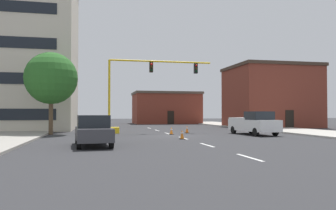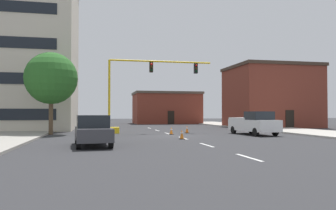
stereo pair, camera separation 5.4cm
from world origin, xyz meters
name	(u,v)px [view 2 (the right image)]	position (x,y,z in m)	size (l,w,h in m)	color
ground_plane	(174,135)	(0.00, 0.00, 0.00)	(160.00, 160.00, 0.00)	#2D2D30
sidewalk_left	(23,131)	(-13.35, 8.00, 0.07)	(6.00, 56.00, 0.14)	#9E998E
sidewalk_right	(272,129)	(13.35, 8.00, 0.07)	(6.00, 56.00, 0.14)	#B2ADA3
lane_stripe_seg_0	(249,157)	(0.00, -14.00, 0.00)	(0.16, 2.40, 0.01)	silver
lane_stripe_seg_1	(207,145)	(0.00, -8.50, 0.00)	(0.16, 2.40, 0.01)	silver
lane_stripe_seg_2	(183,138)	(0.00, -3.00, 0.00)	(0.16, 2.40, 0.01)	silver
lane_stripe_seg_3	(168,133)	(0.00, 2.50, 0.00)	(0.16, 2.40, 0.01)	silver
lane_stripe_seg_4	(157,130)	(0.00, 8.00, 0.00)	(0.16, 2.40, 0.01)	silver
lane_stripe_seg_5	(149,128)	(0.00, 13.50, 0.00)	(0.16, 2.40, 0.01)	silver
building_tall_left	(6,51)	(-16.31, 12.98, 8.75)	(15.46, 12.62, 17.48)	beige
building_brick_center	(166,108)	(5.60, 30.40, 2.75)	(11.44, 8.10, 5.47)	brown
building_row_right	(271,96)	(16.14, 13.13, 4.04)	(10.61, 9.06, 8.05)	brown
traffic_signal_gantry	(125,108)	(-3.72, 4.00, 2.34)	(10.64, 1.20, 6.83)	yellow
tree_left_near	(51,78)	(-10.15, 3.21, 4.85)	(4.48, 4.48, 7.11)	brown
pickup_truck_white	(254,123)	(6.84, -0.67, 0.97)	(2.47, 5.56, 1.99)	white
sedan_dark_gray_near_left	(93,130)	(-6.47, -7.69, 0.89)	(2.22, 4.64, 1.74)	#3D3D42
traffic_cone_roadside_a	(171,131)	(0.04, 1.15, 0.33)	(0.36, 0.36, 0.67)	black
traffic_cone_roadside_b	(187,129)	(1.87, 2.73, 0.35)	(0.36, 0.36, 0.71)	black
traffic_cone_roadside_c	(182,134)	(-0.34, -4.01, 0.34)	(0.36, 0.36, 0.70)	black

